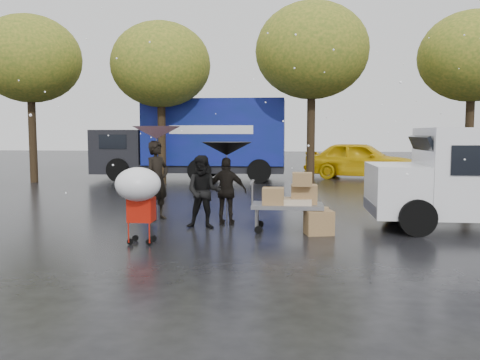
# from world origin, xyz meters

# --- Properties ---
(ground) EXTENTS (90.00, 90.00, 0.00)m
(ground) POSITION_xyz_m (0.00, 0.00, 0.00)
(ground) COLOR black
(ground) RESTS_ON ground
(person_pink) EXTENTS (0.73, 0.83, 1.90)m
(person_pink) POSITION_xyz_m (-1.47, 1.64, 0.95)
(person_pink) COLOR black
(person_pink) RESTS_ON ground
(person_middle) EXTENTS (0.80, 0.64, 1.60)m
(person_middle) POSITION_xyz_m (-0.17, 0.66, 0.80)
(person_middle) COLOR black
(person_middle) RESTS_ON ground
(person_black) EXTENTS (0.92, 0.43, 1.54)m
(person_black) POSITION_xyz_m (0.29, 1.13, 0.77)
(person_black) COLOR black
(person_black) RESTS_ON ground
(umbrella_pink) EXTENTS (1.14, 1.14, 2.25)m
(umbrella_pink) POSITION_xyz_m (-1.47, 1.64, 2.09)
(umbrella_pink) COLOR #4C4C4C
(umbrella_pink) RESTS_ON ground
(umbrella_black) EXTENTS (1.14, 1.14, 1.89)m
(umbrella_black) POSITION_xyz_m (0.29, 1.13, 1.73)
(umbrella_black) COLOR #4C4C4C
(umbrella_black) RESTS_ON ground
(vendor_cart) EXTENTS (1.52, 0.80, 1.27)m
(vendor_cart) POSITION_xyz_m (1.75, 0.48, 0.73)
(vendor_cart) COLOR slate
(vendor_cart) RESTS_ON ground
(shopping_cart) EXTENTS (0.84, 0.84, 1.46)m
(shopping_cart) POSITION_xyz_m (-1.08, -1.13, 1.06)
(shopping_cart) COLOR red
(shopping_cart) RESTS_ON ground
(blue_truck) EXTENTS (8.30, 2.60, 3.50)m
(blue_truck) POSITION_xyz_m (-2.40, 11.77, 1.76)
(blue_truck) COLOR navy
(blue_truck) RESTS_ON ground
(box_ground_near) EXTENTS (0.64, 0.56, 0.50)m
(box_ground_near) POSITION_xyz_m (2.32, 0.22, 0.25)
(box_ground_near) COLOR brown
(box_ground_near) RESTS_ON ground
(box_ground_far) EXTENTS (0.46, 0.38, 0.32)m
(box_ground_far) POSITION_xyz_m (2.42, 1.86, 0.16)
(box_ground_far) COLOR brown
(box_ground_far) RESTS_ON ground
(yellow_taxi) EXTENTS (5.31, 3.25, 1.69)m
(yellow_taxi) POSITION_xyz_m (4.87, 13.15, 0.84)
(yellow_taxi) COLOR yellow
(yellow_taxi) RESTS_ON ground
(tree_row) EXTENTS (21.60, 4.40, 7.12)m
(tree_row) POSITION_xyz_m (-0.47, 10.00, 5.02)
(tree_row) COLOR black
(tree_row) RESTS_ON ground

